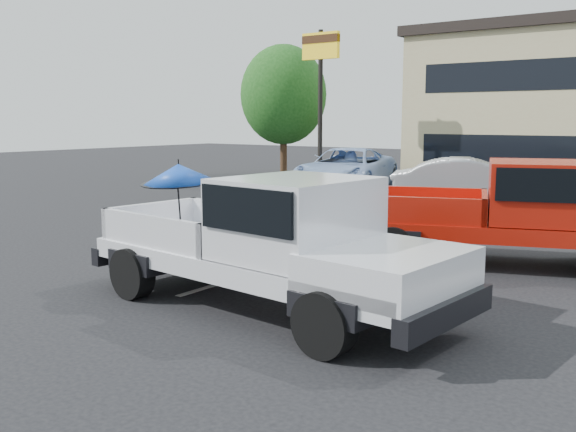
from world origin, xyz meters
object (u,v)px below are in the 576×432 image
Objects in this scene: silver_sedan at (474,185)px; silver_pickup at (282,238)px; red_pickup at (527,209)px; motel_sign at (321,66)px; blue_suv at (346,170)px; tree_left at (283,95)px.

silver_pickup is at bearing 165.21° from silver_sedan.
silver_pickup reaches higher than red_pickup.
blue_suv is at bearing -27.27° from motel_sign.
tree_left reaches higher than red_pickup.
motel_sign is 14.60m from red_pickup.
silver_pickup is 15.07m from blue_suv.
tree_left is at bearing 39.30° from silver_sedan.
tree_left is 21.63m from silver_pickup.
tree_left is at bearing 119.96° from red_pickup.
motel_sign reaches higher than red_pickup.
red_pickup is 1.31× the size of silver_sedan.
silver_pickup reaches higher than blue_suv.
silver_pickup is 0.96× the size of red_pickup.
silver_sedan is 0.81× the size of blue_suv.
silver_pickup is 1.02× the size of blue_suv.
motel_sign is 1.29× the size of silver_sedan.
silver_pickup is at bearing -75.67° from blue_suv.
motel_sign is 1.03× the size of silver_pickup.
motel_sign is at bearing 126.77° from silver_pickup.
motel_sign reaches higher than silver_sedan.
motel_sign reaches higher than blue_suv.
blue_suv is (1.76, -0.91, -3.86)m from motel_sign.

